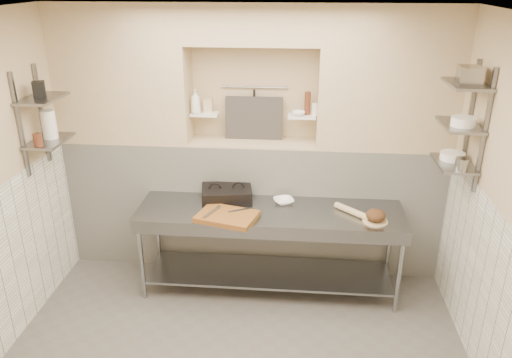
# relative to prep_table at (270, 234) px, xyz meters

# --- Properties ---
(ceiling) EXTENTS (4.00, 3.90, 0.10)m
(ceiling) POSITION_rel_prep_table_xyz_m (-0.22, -1.18, 2.21)
(ceiling) COLOR silver
(ceiling) RESTS_ON ground
(wall_back) EXTENTS (4.00, 0.10, 2.80)m
(wall_back) POSITION_rel_prep_table_xyz_m (-0.22, 0.82, 0.76)
(wall_back) COLOR tan
(wall_back) RESTS_ON ground
(backwall_lower) EXTENTS (4.00, 0.40, 1.40)m
(backwall_lower) POSITION_rel_prep_table_xyz_m (-0.22, 0.57, 0.06)
(backwall_lower) COLOR white
(backwall_lower) RESTS_ON floor
(alcove_sill) EXTENTS (1.30, 0.40, 0.02)m
(alcove_sill) POSITION_rel_prep_table_xyz_m (-0.22, 0.57, 0.77)
(alcove_sill) COLOR tan
(alcove_sill) RESTS_ON backwall_lower
(backwall_pillar_left) EXTENTS (1.35, 0.40, 1.40)m
(backwall_pillar_left) POSITION_rel_prep_table_xyz_m (-1.54, 0.57, 1.46)
(backwall_pillar_left) COLOR tan
(backwall_pillar_left) RESTS_ON backwall_lower
(backwall_pillar_right) EXTENTS (1.35, 0.40, 1.40)m
(backwall_pillar_right) POSITION_rel_prep_table_xyz_m (1.11, 0.57, 1.46)
(backwall_pillar_right) COLOR tan
(backwall_pillar_right) RESTS_ON backwall_lower
(backwall_header) EXTENTS (1.30, 0.40, 0.40)m
(backwall_header) POSITION_rel_prep_table_xyz_m (-0.22, 0.57, 1.96)
(backwall_header) COLOR tan
(backwall_header) RESTS_ON backwall_lower
(wainscot_right) EXTENTS (0.02, 3.90, 1.40)m
(wainscot_right) POSITION_rel_prep_table_xyz_m (1.77, -1.18, 0.06)
(wainscot_right) COLOR white
(wainscot_right) RESTS_ON floor
(alcove_shelf_left) EXTENTS (0.28, 0.16, 0.02)m
(alcove_shelf_left) POSITION_rel_prep_table_xyz_m (-0.72, 0.57, 1.06)
(alcove_shelf_left) COLOR white
(alcove_shelf_left) RESTS_ON backwall_lower
(alcove_shelf_right) EXTENTS (0.28, 0.16, 0.02)m
(alcove_shelf_right) POSITION_rel_prep_table_xyz_m (0.28, 0.57, 1.06)
(alcove_shelf_right) COLOR white
(alcove_shelf_right) RESTS_ON backwall_lower
(utensil_rail) EXTENTS (0.70, 0.02, 0.02)m
(utensil_rail) POSITION_rel_prep_table_xyz_m (-0.22, 0.74, 1.31)
(utensil_rail) COLOR gray
(utensil_rail) RESTS_ON wall_back
(hanging_steel) EXTENTS (0.02, 0.02, 0.30)m
(hanging_steel) POSITION_rel_prep_table_xyz_m (-0.22, 0.72, 1.14)
(hanging_steel) COLOR black
(hanging_steel) RESTS_ON utensil_rail
(splash_panel) EXTENTS (0.60, 0.08, 0.45)m
(splash_panel) POSITION_rel_prep_table_xyz_m (-0.22, 0.67, 1.00)
(splash_panel) COLOR #383330
(splash_panel) RESTS_ON alcove_sill
(shelf_rail_left_a) EXTENTS (0.03, 0.03, 0.95)m
(shelf_rail_left_a) POSITION_rel_prep_table_xyz_m (-2.19, 0.07, 1.16)
(shelf_rail_left_a) COLOR slate
(shelf_rail_left_a) RESTS_ON wall_left
(shelf_rail_left_b) EXTENTS (0.03, 0.03, 0.95)m
(shelf_rail_left_b) POSITION_rel_prep_table_xyz_m (-2.19, -0.33, 1.16)
(shelf_rail_left_b) COLOR slate
(shelf_rail_left_b) RESTS_ON wall_left
(wall_shelf_left_lower) EXTENTS (0.30, 0.50, 0.02)m
(wall_shelf_left_lower) POSITION_rel_prep_table_xyz_m (-2.06, -0.13, 0.96)
(wall_shelf_left_lower) COLOR slate
(wall_shelf_left_lower) RESTS_ON wall_left
(wall_shelf_left_upper) EXTENTS (0.30, 0.50, 0.03)m
(wall_shelf_left_upper) POSITION_rel_prep_table_xyz_m (-2.06, -0.13, 1.36)
(wall_shelf_left_upper) COLOR slate
(wall_shelf_left_upper) RESTS_ON wall_left
(shelf_rail_right_a) EXTENTS (0.03, 0.03, 1.05)m
(shelf_rail_right_a) POSITION_rel_prep_table_xyz_m (1.76, 0.07, 1.21)
(shelf_rail_right_a) COLOR slate
(shelf_rail_right_a) RESTS_ON wall_right
(shelf_rail_right_b) EXTENTS (0.03, 0.03, 1.05)m
(shelf_rail_right_b) POSITION_rel_prep_table_xyz_m (1.76, -0.33, 1.21)
(shelf_rail_right_b) COLOR slate
(shelf_rail_right_b) RESTS_ON wall_right
(wall_shelf_right_lower) EXTENTS (0.30, 0.50, 0.02)m
(wall_shelf_right_lower) POSITION_rel_prep_table_xyz_m (1.62, -0.13, 0.86)
(wall_shelf_right_lower) COLOR slate
(wall_shelf_right_lower) RESTS_ON wall_right
(wall_shelf_right_mid) EXTENTS (0.30, 0.50, 0.02)m
(wall_shelf_right_mid) POSITION_rel_prep_table_xyz_m (1.62, -0.13, 1.21)
(wall_shelf_right_mid) COLOR slate
(wall_shelf_right_mid) RESTS_ON wall_right
(wall_shelf_right_upper) EXTENTS (0.30, 0.50, 0.03)m
(wall_shelf_right_upper) POSITION_rel_prep_table_xyz_m (1.62, -0.13, 1.56)
(wall_shelf_right_upper) COLOR slate
(wall_shelf_right_upper) RESTS_ON wall_right
(prep_table) EXTENTS (2.60, 0.70, 0.90)m
(prep_table) POSITION_rel_prep_table_xyz_m (0.00, 0.00, 0.00)
(prep_table) COLOR gray
(prep_table) RESTS_ON floor
(panini_press) EXTENTS (0.55, 0.44, 0.14)m
(panini_press) POSITION_rel_prep_table_xyz_m (-0.45, 0.21, 0.33)
(panini_press) COLOR black
(panini_press) RESTS_ON prep_table
(cutting_board) EXTENTS (0.62, 0.51, 0.05)m
(cutting_board) POSITION_rel_prep_table_xyz_m (-0.39, -0.21, 0.28)
(cutting_board) COLOR brown
(cutting_board) RESTS_ON prep_table
(knife_blade) EXTENTS (0.27, 0.16, 0.01)m
(knife_blade) POSITION_rel_prep_table_xyz_m (-0.26, -0.10, 0.31)
(knife_blade) COLOR gray
(knife_blade) RESTS_ON cutting_board
(tongs) EXTENTS (0.13, 0.26, 0.03)m
(tongs) POSITION_rel_prep_table_xyz_m (-0.54, -0.19, 0.32)
(tongs) COLOR gray
(tongs) RESTS_ON cutting_board
(mixing_bowl) EXTENTS (0.26, 0.26, 0.05)m
(mixing_bowl) POSITION_rel_prep_table_xyz_m (0.13, 0.18, 0.28)
(mixing_bowl) COLOR white
(mixing_bowl) RESTS_ON prep_table
(rolling_pin) EXTENTS (0.34, 0.32, 0.06)m
(rolling_pin) POSITION_rel_prep_table_xyz_m (0.79, -0.00, 0.29)
(rolling_pin) COLOR #CDB184
(rolling_pin) RESTS_ON prep_table
(bread_board) EXTENTS (0.23, 0.23, 0.01)m
(bread_board) POSITION_rel_prep_table_xyz_m (0.99, -0.14, 0.26)
(bread_board) COLOR #CDB184
(bread_board) RESTS_ON prep_table
(bread_loaf) EXTENTS (0.18, 0.18, 0.11)m
(bread_loaf) POSITION_rel_prep_table_xyz_m (0.99, -0.14, 0.33)
(bread_loaf) COLOR #4C2D19
(bread_loaf) RESTS_ON bread_board
(bottle_soap) EXTENTS (0.11, 0.11, 0.25)m
(bottle_soap) POSITION_rel_prep_table_xyz_m (-0.80, 0.52, 1.20)
(bottle_soap) COLOR white
(bottle_soap) RESTS_ON alcove_shelf_left
(jar_alcove) EXTENTS (0.09, 0.09, 0.13)m
(jar_alcove) POSITION_rel_prep_table_xyz_m (-0.68, 0.61, 1.14)
(jar_alcove) COLOR tan
(jar_alcove) RESTS_ON alcove_shelf_left
(bowl_alcove) EXTENTS (0.14, 0.14, 0.04)m
(bowl_alcove) POSITION_rel_prep_table_xyz_m (0.24, 0.55, 1.09)
(bowl_alcove) COLOR white
(bowl_alcove) RESTS_ON alcove_shelf_right
(condiment_a) EXTENTS (0.06, 0.06, 0.23)m
(condiment_a) POSITION_rel_prep_table_xyz_m (0.33, 0.60, 1.19)
(condiment_a) COLOR #532618
(condiment_a) RESTS_ON alcove_shelf_right
(condiment_b) EXTENTS (0.05, 0.05, 0.21)m
(condiment_b) POSITION_rel_prep_table_xyz_m (0.34, 0.60, 1.18)
(condiment_b) COLOR #532618
(condiment_b) RESTS_ON alcove_shelf_right
(condiment_c) EXTENTS (0.07, 0.07, 0.12)m
(condiment_c) POSITION_rel_prep_table_xyz_m (0.41, 0.58, 1.13)
(condiment_c) COLOR white
(condiment_c) RESTS_ON alcove_shelf_right
(jug_left) EXTENTS (0.13, 0.13, 0.26)m
(jug_left) POSITION_rel_prep_table_xyz_m (-2.06, -0.09, 1.10)
(jug_left) COLOR white
(jug_left) RESTS_ON wall_shelf_left_lower
(jar_left) EXTENTS (0.08, 0.08, 0.12)m
(jar_left) POSITION_rel_prep_table_xyz_m (-2.06, -0.32, 1.03)
(jar_left) COLOR #532618
(jar_left) RESTS_ON wall_shelf_left_lower
(box_left_upper) EXTENTS (0.14, 0.14, 0.15)m
(box_left_upper) POSITION_rel_prep_table_xyz_m (-2.06, -0.16, 1.44)
(box_left_upper) COLOR black
(box_left_upper) RESTS_ON wall_shelf_left_upper
(bowl_right) EXTENTS (0.22, 0.22, 0.06)m
(bowl_right) POSITION_rel_prep_table_xyz_m (1.62, -0.06, 0.90)
(bowl_right) COLOR white
(bowl_right) RESTS_ON wall_shelf_right_lower
(canister_right) EXTENTS (0.11, 0.11, 0.11)m
(canister_right) POSITION_rel_prep_table_xyz_m (1.62, -0.33, 0.92)
(canister_right) COLOR gray
(canister_right) RESTS_ON wall_shelf_right_lower
(bowl_right_mid) EXTENTS (0.20, 0.20, 0.07)m
(bowl_right_mid) POSITION_rel_prep_table_xyz_m (1.62, -0.20, 1.26)
(bowl_right_mid) COLOR white
(bowl_right_mid) RESTS_ON wall_shelf_right_mid
(basket_right) EXTENTS (0.20, 0.24, 0.14)m
(basket_right) POSITION_rel_prep_table_xyz_m (1.62, -0.17, 1.64)
(basket_right) COLOR gray
(basket_right) RESTS_ON wall_shelf_right_upper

